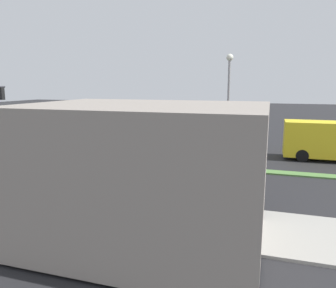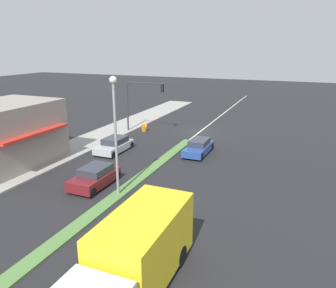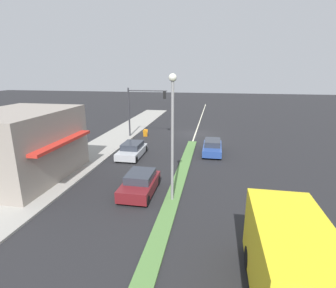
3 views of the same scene
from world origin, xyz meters
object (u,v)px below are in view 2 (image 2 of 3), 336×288
sedan_maroon (95,177)px  traffic_signal_main (139,97)px  pedestrian (61,141)px  warning_aframe_sign (144,128)px  street_lamp (115,122)px  sedan_silver (114,145)px  coupe_blue (199,147)px  delivery_truck (134,258)px

sedan_maroon → traffic_signal_main: bearing=-74.5°
pedestrian → warning_aframe_sign: pedestrian is taller
street_lamp → sedan_silver: 10.08m
coupe_blue → sedan_maroon: bearing=64.7°
delivery_truck → sedan_silver: size_ratio=1.86×
traffic_signal_main → sedan_maroon: traffic_signal_main is taller
warning_aframe_sign → delivery_truck: bearing=115.7°
traffic_signal_main → sedan_silver: traffic_signal_main is taller
street_lamp → delivery_truck: size_ratio=0.98×
street_lamp → sedan_silver: (5.00, -7.70, -4.17)m
warning_aframe_sign → coupe_blue: bearing=146.7°
street_lamp → delivery_truck: (-5.00, 7.15, -3.31)m
delivery_truck → warning_aframe_sign: bearing=-64.3°
street_lamp → sedan_maroon: (2.20, -0.64, -4.12)m
traffic_signal_main → coupe_blue: 10.17m
traffic_signal_main → warning_aframe_sign: size_ratio=6.69×
warning_aframe_sign → sedan_maroon: 14.98m
warning_aframe_sign → sedan_silver: 7.53m
sedan_silver → sedan_maroon: bearing=111.7°
delivery_truck → coupe_blue: size_ratio=1.82×
pedestrian → delivery_truck: (-14.40, 12.98, 0.47)m
coupe_blue → sedan_silver: bearing=17.4°
pedestrian → street_lamp: bearing=148.2°
street_lamp → sedan_maroon: 4.72m
pedestrian → delivery_truck: size_ratio=0.22×
traffic_signal_main → warning_aframe_sign: traffic_signal_main is taller
sedan_silver → coupe_blue: bearing=-162.6°
warning_aframe_sign → sedan_silver: sedan_silver is taller
street_lamp → delivery_truck: 9.33m
delivery_truck → coupe_blue: (2.80, -17.11, -0.85)m
warning_aframe_sign → coupe_blue: (-7.97, 5.23, 0.19)m
warning_aframe_sign → sedan_maroon: (-3.57, 14.54, 0.23)m
sedan_silver → coupe_blue: size_ratio=0.98×
pedestrian → delivery_truck: delivery_truck is taller
traffic_signal_main → sedan_silver: 7.90m
warning_aframe_sign → street_lamp: bearing=110.8°
traffic_signal_main → sedan_maroon: size_ratio=1.47×
delivery_truck → sedan_maroon: bearing=-47.3°
traffic_signal_main → coupe_blue: bearing=149.9°
pedestrian → delivery_truck: 19.39m
traffic_signal_main → pedestrian: (3.28, 8.97, -2.90)m
traffic_signal_main → street_lamp: (-6.12, 14.79, 0.88)m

